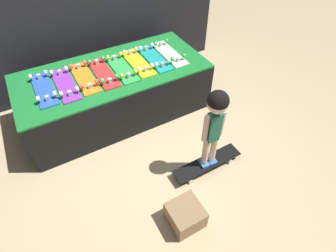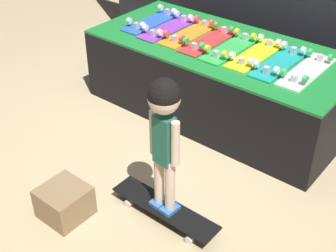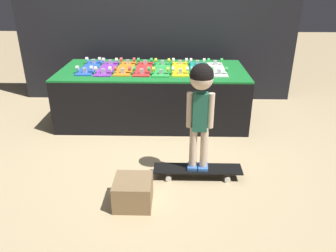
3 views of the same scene
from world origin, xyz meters
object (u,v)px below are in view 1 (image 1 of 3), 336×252
skateboard_red_on_rack (103,72)px  skateboard_on_floor (207,163)px  skateboard_white_on_rack (169,53)px  skateboard_blue_on_rack (44,88)px  skateboard_teal_on_rack (154,58)px  skateboard_green_on_rack (121,68)px  skateboard_yellow_on_rack (138,62)px  storage_box (185,215)px  skateboard_purple_on_rack (65,84)px  child (215,117)px  skateboard_orange_on_rack (84,77)px

skateboard_red_on_rack → skateboard_on_floor: (0.59, -1.32, -0.59)m
skateboard_on_floor → skateboard_white_on_rack: bearing=77.9°
skateboard_blue_on_rack → skateboard_on_floor: bearing=-47.1°
skateboard_teal_on_rack → skateboard_red_on_rack: bearing=179.8°
skateboard_green_on_rack → skateboard_yellow_on_rack: 0.22m
skateboard_blue_on_rack → skateboard_green_on_rack: size_ratio=1.00×
skateboard_red_on_rack → storage_box: bearing=-87.9°
skateboard_on_floor → storage_box: (-0.53, -0.40, 0.04)m
skateboard_purple_on_rack → storage_box: 1.86m
skateboard_red_on_rack → skateboard_on_floor: size_ratio=0.84×
skateboard_blue_on_rack → skateboard_yellow_on_rack: size_ratio=1.00×
skateboard_red_on_rack → skateboard_green_on_rack: 0.22m
skateboard_blue_on_rack → storage_box: 1.96m
skateboard_white_on_rack → child: (-0.28, -1.32, 0.10)m
skateboard_yellow_on_rack → child: bearing=-83.3°
skateboard_yellow_on_rack → skateboard_white_on_rack: size_ratio=1.00×
skateboard_white_on_rack → skateboard_orange_on_rack: bearing=179.4°
skateboard_on_floor → skateboard_green_on_rack: bearing=106.0°
skateboard_white_on_rack → child: bearing=-102.1°
skateboard_purple_on_rack → skateboard_white_on_rack: bearing=0.4°
skateboard_red_on_rack → skateboard_teal_on_rack: bearing=-0.2°
skateboard_red_on_rack → skateboard_white_on_rack: size_ratio=1.00×
skateboard_blue_on_rack → skateboard_teal_on_rack: same height
child → skateboard_on_floor: bearing=-85.9°
skateboard_orange_on_rack → storage_box: 1.83m
skateboard_yellow_on_rack → child: (0.16, -1.32, 0.10)m
storage_box → skateboard_white_on_rack: bearing=64.7°
skateboard_red_on_rack → storage_box: 1.80m
skateboard_red_on_rack → skateboard_orange_on_rack: bearing=176.2°
skateboard_white_on_rack → skateboard_on_floor: (-0.28, -1.32, -0.59)m
skateboard_green_on_rack → skateboard_yellow_on_rack: same height
skateboard_blue_on_rack → skateboard_white_on_rack: (1.53, -0.02, 0.00)m
skateboard_orange_on_rack → child: 1.56m
skateboard_blue_on_rack → skateboard_on_floor: 1.93m
child → skateboard_orange_on_rack: bearing=125.5°
skateboard_purple_on_rack → skateboard_white_on_rack: (1.31, 0.01, 0.00)m
skateboard_teal_on_rack → skateboard_white_on_rack: (0.22, 0.01, 0.00)m
skateboard_teal_on_rack → skateboard_on_floor: (-0.06, -1.31, -0.59)m
skateboard_green_on_rack → child: size_ratio=0.69×
skateboard_green_on_rack → skateboard_on_floor: bearing=-74.0°
skateboard_blue_on_rack → storage_box: skateboard_blue_on_rack is taller
skateboard_purple_on_rack → child: child is taller
skateboard_orange_on_rack → skateboard_yellow_on_rack: size_ratio=1.00×
skateboard_red_on_rack → storage_box: size_ratio=2.24×
skateboard_blue_on_rack → skateboard_red_on_rack: bearing=-2.4°
skateboard_yellow_on_rack → storage_box: (-0.38, -1.72, -0.55)m
skateboard_green_on_rack → skateboard_blue_on_rack: bearing=177.4°
skateboard_purple_on_rack → skateboard_green_on_rack: size_ratio=1.00×
skateboard_orange_on_rack → skateboard_white_on_rack: (1.09, -0.01, 0.00)m
skateboard_green_on_rack → skateboard_white_on_rack: bearing=1.3°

